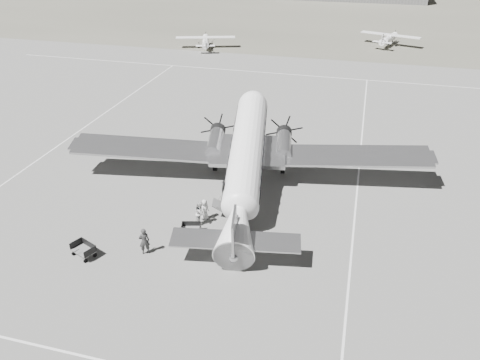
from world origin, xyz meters
name	(u,v)px	position (x,y,z in m)	size (l,w,h in m)	color
ground	(195,217)	(0.00, 0.00, 0.00)	(260.00, 260.00, 0.00)	slate
taxi_line_right	(353,241)	(12.00, 0.00, 0.01)	(0.15, 80.00, 0.01)	silver
taxi_line_left	(64,141)	(-18.00, 10.00, 0.01)	(0.15, 60.00, 0.01)	silver
taxi_line_horizon	(285,74)	(0.00, 40.00, 0.01)	(90.00, 0.15, 0.01)	silver
grass_infield	(323,13)	(0.00, 95.00, 0.00)	(260.00, 90.00, 0.01)	#636053
dc3_airliner	(246,160)	(2.86, 4.86, 3.01)	(31.58, 21.91, 6.01)	#B4B4B7
light_plane_left	(206,42)	(-16.55, 52.19, 1.11)	(10.66, 8.65, 2.21)	white
light_plane_right	(389,39)	(15.20, 62.60, 1.13)	(10.89, 8.83, 2.26)	white
baggage_cart_near	(191,229)	(0.46, -2.08, 0.41)	(1.46, 1.03, 0.82)	slate
baggage_cart_far	(84,250)	(-5.75, -6.43, 0.48)	(1.71, 1.21, 0.97)	slate
ground_crew	(144,241)	(-1.82, -5.05, 1.01)	(0.74, 0.48, 2.03)	#2F2F2F
ramp_agent	(200,213)	(0.74, -0.75, 0.99)	(0.96, 0.75, 1.98)	beige
passenger	(205,209)	(0.81, 0.02, 0.85)	(0.84, 0.54, 1.71)	#B7B7B4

